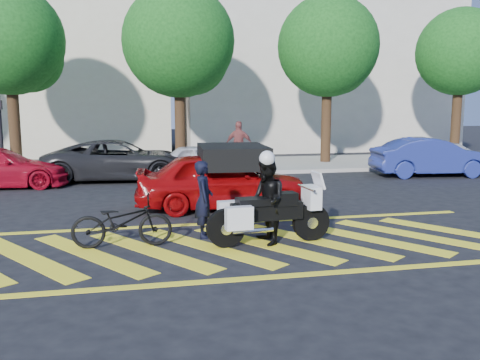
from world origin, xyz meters
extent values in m
plane|color=black|center=(0.00, 0.00, 0.00)|extent=(90.00, 90.00, 0.00)
cube|color=#9E998E|center=(0.00, 12.00, 0.07)|extent=(60.00, 5.00, 0.15)
cube|color=yellow|center=(-3.90, 0.00, 0.00)|extent=(2.43, 3.21, 0.01)
cube|color=yellow|center=(-2.80, 0.00, 0.00)|extent=(2.43, 3.21, 0.01)
cube|color=yellow|center=(-1.70, 0.00, 0.00)|extent=(2.43, 3.21, 0.01)
cube|color=yellow|center=(-0.60, 0.00, 0.00)|extent=(2.43, 3.21, 0.01)
cube|color=yellow|center=(0.50, 0.00, 0.00)|extent=(2.43, 3.21, 0.01)
cube|color=yellow|center=(1.60, 0.00, 0.00)|extent=(2.43, 3.21, 0.01)
cube|color=yellow|center=(2.70, 0.00, 0.00)|extent=(2.43, 3.21, 0.01)
cube|color=yellow|center=(3.80, 0.00, 0.00)|extent=(2.43, 3.21, 0.01)
cube|color=yellow|center=(4.90, 0.00, 0.00)|extent=(2.43, 3.21, 0.01)
cube|color=yellow|center=(0.00, -1.90, 0.00)|extent=(12.00, 0.20, 0.01)
cube|color=yellow|center=(0.00, 1.90, 0.00)|extent=(12.00, 0.20, 0.01)
cube|color=beige|center=(-8.00, 21.00, 5.00)|extent=(16.00, 8.00, 10.00)
cube|color=beige|center=(9.00, 21.00, 5.50)|extent=(16.00, 8.00, 11.00)
cylinder|color=black|center=(-6.50, 12.00, 2.00)|extent=(0.44, 0.44, 4.00)
sphere|color=#134714|center=(-6.50, 12.00, 5.16)|extent=(4.20, 4.20, 4.20)
sphere|color=#134714|center=(-5.90, 12.30, 4.53)|extent=(2.73, 2.73, 2.73)
cylinder|color=black|center=(0.00, 12.00, 2.00)|extent=(0.44, 0.44, 4.00)
sphere|color=#134714|center=(0.00, 12.00, 5.26)|extent=(4.60, 4.60, 4.60)
sphere|color=#134714|center=(0.60, 12.30, 4.58)|extent=(2.99, 2.99, 2.99)
cylinder|color=black|center=(6.50, 12.00, 2.00)|extent=(0.44, 0.44, 4.00)
sphere|color=#134714|center=(6.50, 12.00, 5.21)|extent=(4.40, 4.40, 4.40)
sphere|color=#134714|center=(7.10, 12.30, 4.55)|extent=(2.86, 2.86, 2.86)
cylinder|color=black|center=(13.00, 12.00, 2.00)|extent=(0.44, 0.44, 4.00)
sphere|color=#134714|center=(13.00, 12.00, 5.10)|extent=(4.00, 4.00, 4.00)
sphere|color=#134714|center=(13.60, 12.30, 4.50)|extent=(2.60, 2.60, 2.60)
cylinder|color=black|center=(-6.50, 9.80, 1.60)|extent=(0.12, 0.12, 3.20)
imported|color=black|center=(-0.57, 0.81, 0.80)|extent=(0.45, 0.63, 1.60)
imported|color=black|center=(-2.22, 0.37, 0.50)|extent=(1.92, 0.70, 1.00)
cylinder|color=black|center=(-0.27, -0.06, 0.38)|extent=(0.77, 0.22, 0.76)
cylinder|color=silver|center=(-0.27, -0.06, 0.38)|extent=(0.24, 0.20, 0.23)
cylinder|color=black|center=(1.51, 0.07, 0.38)|extent=(0.77, 0.22, 0.76)
cylinder|color=silver|center=(1.51, 0.07, 0.38)|extent=(0.24, 0.20, 0.23)
cube|color=black|center=(0.56, 0.00, 0.66)|extent=(1.45, 0.40, 0.34)
cube|color=black|center=(0.91, 0.03, 0.89)|extent=(0.54, 0.38, 0.25)
cube|color=black|center=(0.28, -0.02, 0.87)|extent=(0.66, 0.44, 0.14)
cube|color=silver|center=(1.51, 0.07, 0.89)|extent=(0.29, 0.50, 0.46)
cube|color=silver|center=(-0.11, 0.25, 0.63)|extent=(0.53, 0.24, 0.43)
cube|color=silver|center=(-0.06, -0.34, 0.63)|extent=(0.53, 0.24, 0.43)
imported|color=black|center=(0.56, 0.01, 0.86)|extent=(0.71, 0.88, 1.71)
imported|color=#910608|center=(0.26, 3.50, 0.75)|extent=(4.52, 2.03, 1.51)
imported|color=black|center=(-2.46, 9.20, 0.73)|extent=(5.42, 2.84, 1.45)
imported|color=silver|center=(0.61, 9.20, 0.63)|extent=(3.80, 1.80, 1.25)
imported|color=navy|center=(9.12, 7.80, 0.73)|extent=(4.57, 2.06, 1.46)
imported|color=#A4A6AB|center=(10.70, 9.01, 0.59)|extent=(4.10, 1.71, 1.18)
imported|color=brown|center=(2.20, 10.42, 1.10)|extent=(1.21, 0.84, 1.90)
camera|label=1|loc=(-1.98, -9.44, 2.77)|focal=38.00mm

